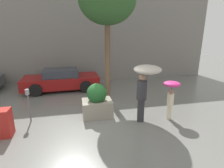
# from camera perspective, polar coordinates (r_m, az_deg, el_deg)

# --- Properties ---
(ground_plane) EXTENTS (40.00, 40.00, 0.00)m
(ground_plane) POSITION_cam_1_polar(r_m,az_deg,el_deg) (6.28, -6.13, -13.81)
(ground_plane) COLOR slate
(building_facade) EXTENTS (18.00, 0.30, 6.00)m
(building_facade) POSITION_cam_1_polar(r_m,az_deg,el_deg) (11.94, -10.06, 15.23)
(building_facade) COLOR gray
(building_facade) RESTS_ON ground
(planter_box) EXTENTS (1.14, 0.82, 1.32)m
(planter_box) POSITION_cam_1_polar(r_m,az_deg,el_deg) (6.82, -4.92, -5.83)
(planter_box) COLOR gray
(planter_box) RESTS_ON ground
(person_adult) EXTENTS (0.94, 0.94, 2.11)m
(person_adult) POSITION_cam_1_polar(r_m,az_deg,el_deg) (6.14, 10.81, 1.40)
(person_adult) COLOR #2D2D33
(person_adult) RESTS_ON ground
(person_child) EXTENTS (0.61, 0.61, 1.45)m
(person_child) POSITION_cam_1_polar(r_m,az_deg,el_deg) (6.79, 18.77, -2.29)
(person_child) COLOR beige
(person_child) RESTS_ON ground
(parked_car_near) EXTENTS (4.24, 2.00, 1.20)m
(parked_car_near) POSITION_cam_1_polar(r_m,az_deg,el_deg) (10.42, -16.16, 1.26)
(parked_car_near) COLOR maroon
(parked_car_near) RESTS_ON ground
(street_tree) EXTENTS (2.50, 2.50, 5.60)m
(street_tree) POSITION_cam_1_polar(r_m,az_deg,el_deg) (8.28, -1.56, 25.59)
(street_tree) COLOR brown
(street_tree) RESTS_ON ground
(parking_meter) EXTENTS (0.14, 0.14, 1.24)m
(parking_meter) POSITION_cam_1_polar(r_m,az_deg,el_deg) (6.94, -25.75, -4.32)
(parking_meter) COLOR #595B60
(parking_meter) RESTS_ON ground
(newspaper_box) EXTENTS (0.50, 0.44, 0.90)m
(newspaper_box) POSITION_cam_1_polar(r_m,az_deg,el_deg) (6.51, -32.11, -10.76)
(newspaper_box) COLOR #B2231E
(newspaper_box) RESTS_ON ground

